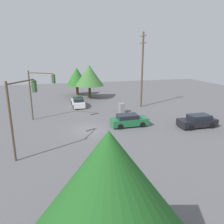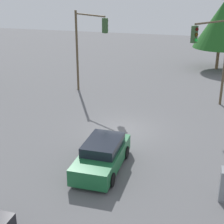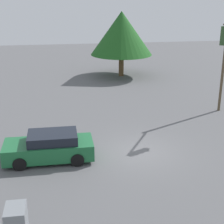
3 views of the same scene
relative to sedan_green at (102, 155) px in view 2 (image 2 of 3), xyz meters
name	(u,v)px [view 2 (image 2 of 3)]	position (x,y,z in m)	size (l,w,h in m)	color
ground_plane	(122,130)	(-0.18, 4.66, -0.70)	(80.00, 80.00, 0.00)	#5B5B5E
sedan_green	(102,155)	(0.00, 0.00, 0.00)	(1.95, 4.36, 1.43)	#1E6638
traffic_signal_main	(88,39)	(-4.62, 11.04, 3.70)	(3.22, 2.02, 6.45)	brown
traffic_signal_cross	(214,48)	(4.78, 10.04, 3.64)	(2.45, 3.25, 6.33)	brown
tree_behind	(221,25)	(5.38, 22.41, 3.74)	(5.27, 5.27, 6.65)	brown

